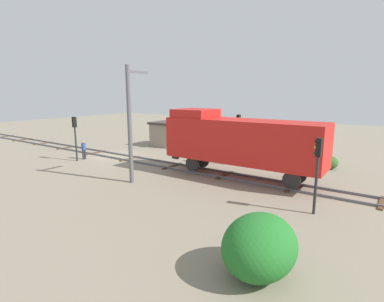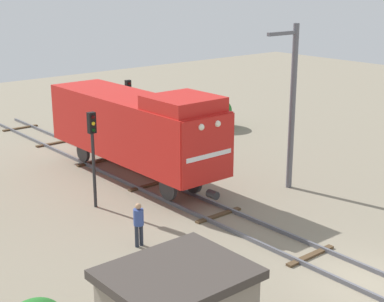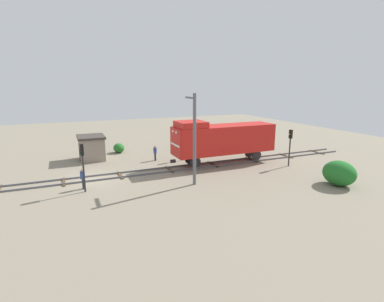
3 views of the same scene
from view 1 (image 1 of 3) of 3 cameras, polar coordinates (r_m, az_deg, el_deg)
The scene contains 14 objects.
ground_plane at distance 29.69m, azimuth -14.95°, elevation -0.91°, with size 90.00×90.00×0.00m, color gray.
railway_track at distance 29.68m, azimuth -14.96°, elevation -0.78°, with size 2.40×58.63×0.16m.
locomotive at distance 20.95m, azimuth 9.00°, elevation 2.16°, with size 2.90×11.60×4.60m.
traffic_signal_near at distance 28.08m, azimuth -21.42°, elevation 3.67°, with size 0.32×0.34×3.90m.
traffic_signal_mid at distance 24.72m, azimuth 8.79°, elevation 3.89°, with size 0.32×0.34×4.22m.
traffic_signal_far at distance 15.71m, azimuth 22.79°, elevation -1.88°, with size 0.32×0.34×3.84m.
worker_near_track at distance 28.83m, azimuth -19.93°, elevation 0.47°, with size 0.38×0.38×1.70m.
worker_by_signal at distance 27.89m, azimuth 1.19°, elevation 0.79°, with size 0.38×0.38×1.70m.
catenary_mast at distance 20.03m, azimuth -11.69°, elevation 5.47°, with size 1.94×0.28×7.69m.
relay_hut at distance 34.26m, azimuth -4.74°, elevation 3.35°, with size 3.50×2.90×2.74m.
bush_near at distance 34.21m, azimuth 2.16°, elevation 2.01°, with size 1.63×1.33×1.18m, color #246A26.
bush_mid at distance 26.18m, azimuth 24.88°, elevation -2.01°, with size 1.40×1.14×1.01m, color #305A26.
bush_far at distance 10.45m, azimuth 12.73°, elevation -17.27°, with size 2.89×2.37×2.10m, color #216A26.
bush_back at distance 29.88m, azimuth 19.84°, elevation 0.89°, with size 2.84×2.32×2.06m, color #246826.
Camera 1 is at (18.66, 22.32, 5.96)m, focal length 28.00 mm.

